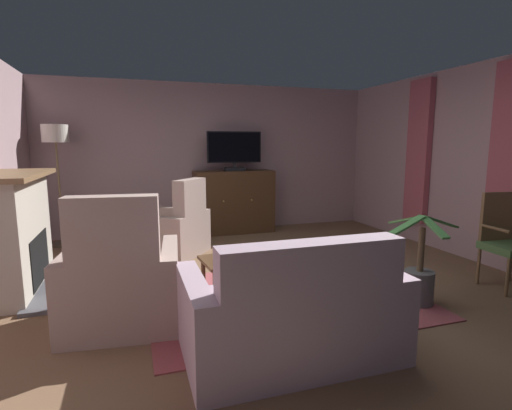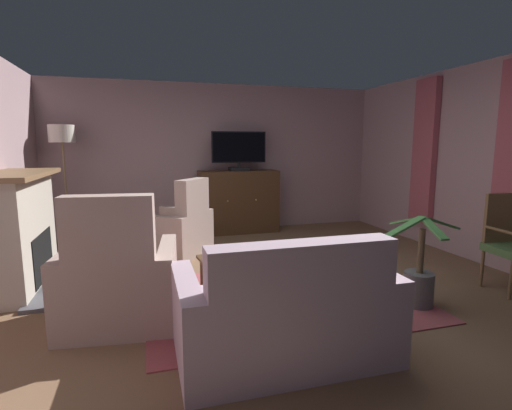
{
  "view_description": "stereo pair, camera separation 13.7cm",
  "coord_description": "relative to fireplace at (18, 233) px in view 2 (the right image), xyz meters",
  "views": [
    {
      "loc": [
        -1.42,
        -3.68,
        1.54
      ],
      "look_at": [
        -0.1,
        0.4,
        0.87
      ],
      "focal_mm": 27.26,
      "sensor_mm": 36.0,
      "label": 1
    },
    {
      "loc": [
        -1.29,
        -3.72,
        1.54
      ],
      "look_at": [
        -0.1,
        0.4,
        0.87
      ],
      "focal_mm": 27.26,
      "sensor_mm": 36.0,
      "label": 2
    }
  ],
  "objects": [
    {
      "name": "curtain_panel_far",
      "position": [
        5.44,
        0.4,
        0.82
      ],
      "size": [
        0.1,
        0.44,
        2.17
      ],
      "primitive_type": "cube",
      "color": "#A34C56"
    },
    {
      "name": "wall_back",
      "position": [
        2.61,
        2.31,
        0.69
      ],
      "size": [
        6.37,
        0.1,
        2.58
      ],
      "primitive_type": "cube",
      "color": "gray",
      "rests_on": "ground_plane"
    },
    {
      "name": "folded_newspaper",
      "position": [
        2.17,
        -0.94,
        -0.19
      ],
      "size": [
        0.36,
        0.31,
        0.01
      ],
      "primitive_type": "cube",
      "rotation": [
        0.0,
        0.0,
        0.36
      ],
      "color": "silver",
      "rests_on": "coffee_table"
    },
    {
      "name": "rug_central",
      "position": [
        2.61,
        -1.1,
        -0.59
      ],
      "size": [
        2.66,
        1.96,
        0.01
      ],
      "primitive_type": "cube",
      "color": "#9E474C",
      "rests_on": "ground_plane"
    },
    {
      "name": "tv_cabinet",
      "position": [
        2.9,
        1.96,
        -0.08
      ],
      "size": [
        1.38,
        0.5,
        1.09
      ],
      "color": "black",
      "rests_on": "ground_plane"
    },
    {
      "name": "potted_plant_on_hearth_side",
      "position": [
        3.79,
        -1.64,
        -0.35
      ],
      "size": [
        0.92,
        0.77,
        0.88
      ],
      "color": "slate",
      "rests_on": "ground_plane"
    },
    {
      "name": "coffee_table",
      "position": [
        2.36,
        -0.9,
        -0.24
      ],
      "size": [
        1.12,
        0.6,
        0.41
      ],
      "color": "#4C331E",
      "rests_on": "ground_plane"
    },
    {
      "name": "armchair_angled_to_table",
      "position": [
        1.72,
        0.84,
        -0.27
      ],
      "size": [
        1.2,
        1.2,
        1.07
      ],
      "color": "#A3897F",
      "rests_on": "ground_plane"
    },
    {
      "name": "tv_remote",
      "position": [
        2.2,
        -0.79,
        -0.18
      ],
      "size": [
        0.13,
        0.17,
        0.02
      ],
      "primitive_type": "cube",
      "rotation": [
        0.0,
        0.0,
        1.0
      ],
      "color": "black",
      "rests_on": "coffee_table"
    },
    {
      "name": "sofa_floral",
      "position": [
        2.25,
        -2.12,
        -0.29
      ],
      "size": [
        1.53,
        0.93,
        0.93
      ],
      "color": "#AD93A3",
      "rests_on": "ground_plane"
    },
    {
      "name": "fireplace",
      "position": [
        0.0,
        0.0,
        0.0
      ],
      "size": [
        0.95,
        1.61,
        1.25
      ],
      "color": "#4C4C51",
      "rests_on": "ground_plane"
    },
    {
      "name": "side_chair_beside_plant",
      "position": [
        5.02,
        -1.52,
        -0.06
      ],
      "size": [
        0.53,
        0.47,
        1.02
      ],
      "color": "#4C703D",
      "rests_on": "ground_plane"
    },
    {
      "name": "wall_right_with_window",
      "position": [
        5.55,
        -0.89,
        0.69
      ],
      "size": [
        0.1,
        6.89,
        2.58
      ],
      "primitive_type": "cube",
      "color": "#A6858B",
      "rests_on": "ground_plane"
    },
    {
      "name": "television",
      "position": [
        2.9,
        1.91,
        0.85
      ],
      "size": [
        0.94,
        0.2,
        0.67
      ],
      "color": "black",
      "rests_on": "tv_cabinet"
    },
    {
      "name": "cat",
      "position": [
        1.24,
        -0.0,
        -0.5
      ],
      "size": [
        0.49,
        0.59,
        0.21
      ],
      "color": "gray",
      "rests_on": "ground_plane"
    },
    {
      "name": "ground_plane",
      "position": [
        2.61,
        -0.89,
        -0.62
      ],
      "size": [
        6.37,
        6.89,
        0.04
      ],
      "primitive_type": "cube",
      "color": "brown"
    },
    {
      "name": "floor_lamp",
      "position": [
        0.16,
        1.89,
        0.87
      ],
      "size": [
        0.37,
        0.37,
        1.83
      ],
      "color": "#4C4233",
      "rests_on": "ground_plane"
    },
    {
      "name": "armchair_facing_sofa",
      "position": [
        1.08,
        -1.22,
        -0.24
      ],
      "size": [
        1.03,
        1.0,
        1.16
      ],
      "color": "#A3897F",
      "rests_on": "ground_plane"
    }
  ]
}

